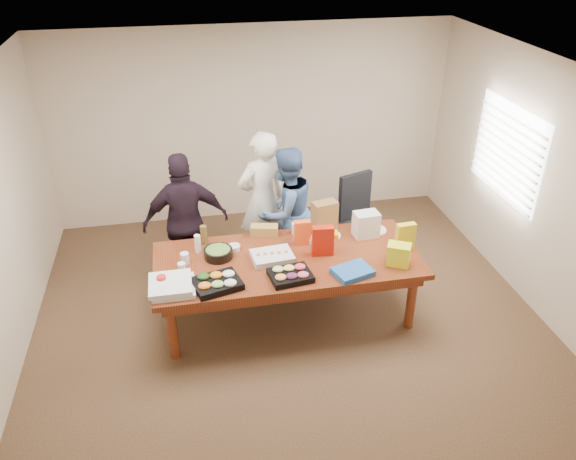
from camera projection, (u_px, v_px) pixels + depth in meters
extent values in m
cube|color=#47301E|center=(288.00, 315.00, 6.31)|extent=(5.50, 5.00, 0.02)
cube|color=white|center=(288.00, 71.00, 4.96)|extent=(5.50, 5.00, 0.02)
cube|color=beige|center=(253.00, 125.00, 7.76)|extent=(5.50, 0.04, 2.70)
cube|color=beige|center=(365.00, 390.00, 3.51)|extent=(5.50, 0.04, 2.70)
cube|color=beige|center=(536.00, 185.00, 6.10)|extent=(0.04, 5.00, 2.70)
cube|color=white|center=(507.00, 152.00, 6.53)|extent=(0.03, 1.40, 1.10)
cube|color=beige|center=(504.00, 152.00, 6.52)|extent=(0.04, 1.36, 1.00)
cube|color=#4C1C0F|center=(288.00, 287.00, 6.12)|extent=(2.80, 1.20, 0.75)
cube|color=black|center=(358.00, 224.00, 6.98)|extent=(0.71, 0.71, 1.09)
imported|color=white|center=(263.00, 200.00, 6.84)|extent=(0.74, 0.59, 1.75)
imported|color=#426190|center=(286.00, 212.00, 6.71)|extent=(0.98, 0.92, 1.61)
imported|color=black|center=(186.00, 222.00, 6.45)|extent=(1.01, 0.50, 1.67)
cube|color=black|center=(217.00, 284.00, 5.48)|extent=(0.52, 0.45, 0.07)
cube|color=black|center=(290.00, 276.00, 5.60)|extent=(0.45, 0.37, 0.06)
cube|color=silver|center=(272.00, 257.00, 5.89)|extent=(0.45, 0.35, 0.07)
cylinder|color=black|center=(218.00, 253.00, 5.92)|extent=(0.35, 0.35, 0.10)
cube|color=#1F559F|center=(353.00, 272.00, 5.67)|extent=(0.44, 0.38, 0.06)
cube|color=red|center=(323.00, 241.00, 5.92)|extent=(0.24, 0.12, 0.33)
cube|color=yellow|center=(405.00, 237.00, 6.02)|extent=(0.21, 0.09, 0.31)
cube|color=#EB521C|center=(302.00, 232.00, 6.13)|extent=(0.18, 0.09, 0.28)
cylinder|color=silver|center=(296.00, 229.00, 6.34)|extent=(0.09, 0.09, 0.14)
cylinder|color=yellow|center=(307.00, 232.00, 6.25)|extent=(0.07, 0.07, 0.17)
cylinder|color=brown|center=(204.00, 235.00, 6.13)|extent=(0.09, 0.09, 0.22)
cylinder|color=white|center=(198.00, 243.00, 6.00)|extent=(0.07, 0.07, 0.20)
cube|color=#E39E0B|center=(328.00, 235.00, 6.27)|extent=(0.24, 0.16, 0.08)
cube|color=#A48239|center=(264.00, 230.00, 6.32)|extent=(0.33, 0.20, 0.12)
cube|color=brown|center=(325.00, 216.00, 6.36)|extent=(0.30, 0.22, 0.36)
cylinder|color=red|center=(162.00, 282.00, 5.46)|extent=(0.10, 0.10, 0.12)
cylinder|color=white|center=(182.00, 268.00, 5.67)|extent=(0.10, 0.10, 0.11)
cylinder|color=white|center=(185.00, 258.00, 5.82)|extent=(0.10, 0.10, 0.12)
cube|color=silver|center=(174.00, 287.00, 5.44)|extent=(0.41, 0.41, 0.05)
cube|color=white|center=(170.00, 284.00, 5.41)|extent=(0.41, 0.41, 0.05)
cylinder|color=silver|center=(375.00, 230.00, 6.44)|extent=(0.33, 0.33, 0.02)
cylinder|color=white|center=(329.00, 235.00, 6.33)|extent=(0.26, 0.26, 0.02)
cylinder|color=beige|center=(315.00, 240.00, 6.19)|extent=(0.16, 0.16, 0.06)
cylinder|color=silver|center=(234.00, 248.00, 6.07)|extent=(0.17, 0.17, 0.05)
cube|color=silver|center=(366.00, 224.00, 6.27)|extent=(0.28, 0.21, 0.29)
cube|color=yellow|center=(398.00, 255.00, 5.78)|extent=(0.28, 0.25, 0.23)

